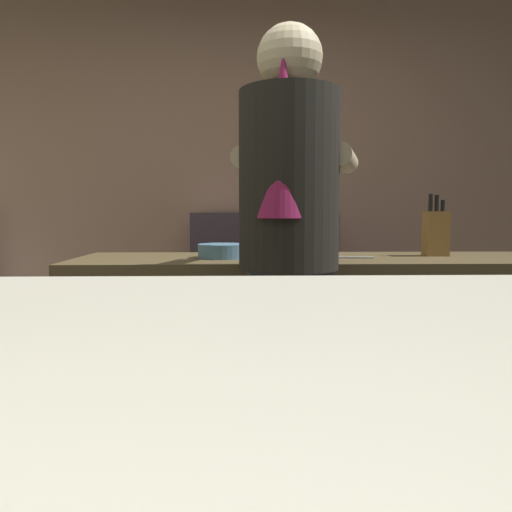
{
  "coord_description": "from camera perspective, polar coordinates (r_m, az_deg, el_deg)",
  "views": [
    {
      "loc": [
        0.01,
        -1.34,
        1.11
      ],
      "look_at": [
        0.03,
        -0.75,
        1.06
      ],
      "focal_mm": 34.58,
      "sensor_mm": 36.0,
      "label": 1
    }
  ],
  "objects": [
    {
      "name": "mixing_bowl",
      "position": [
        2.12,
        -3.82,
        0.59
      ],
      "size": [
        0.22,
        0.22,
        0.06
      ],
      "primitive_type": "cylinder",
      "color": "teal",
      "rests_on": "prep_counter"
    },
    {
      "name": "bottle_hot_sauce",
      "position": [
        3.26,
        3.95,
        6.48
      ],
      "size": [
        0.06,
        0.06,
        0.21
      ],
      "color": "black",
      "rests_on": "back_shelf"
    },
    {
      "name": "prep_counter",
      "position": [
        2.25,
        7.14,
        -11.88
      ],
      "size": [
        2.1,
        0.6,
        0.92
      ],
      "primitive_type": "cube",
      "color": "brown",
      "rests_on": "ground"
    },
    {
      "name": "knife_block",
      "position": [
        2.36,
        20.08,
        2.57
      ],
      "size": [
        0.1,
        0.08,
        0.28
      ],
      "color": "olive",
      "rests_on": "prep_counter"
    },
    {
      "name": "bottle_vinegar",
      "position": [
        3.27,
        6.82,
        6.58
      ],
      "size": [
        0.05,
        0.05,
        0.23
      ],
      "color": "#2B549D",
      "rests_on": "back_shelf"
    },
    {
      "name": "wall_back",
      "position": [
        3.54,
        -1.9,
        8.8
      ],
      "size": [
        5.2,
        0.1,
        2.7
      ],
      "primitive_type": "cube",
      "color": "#99765F",
      "rests_on": "ground"
    },
    {
      "name": "back_shelf",
      "position": [
        3.3,
        0.89,
        -4.69
      ],
      "size": [
        0.94,
        0.36,
        1.12
      ],
      "primitive_type": "cube",
      "color": "#3E323B",
      "rests_on": "ground"
    },
    {
      "name": "bartender",
      "position": [
        1.68,
        3.75,
        1.49
      ],
      "size": [
        0.49,
        0.55,
        1.74
      ],
      "rotation": [
        0.0,
        0.0,
        1.28
      ],
      "color": "#33353B",
      "rests_on": "ground"
    },
    {
      "name": "chefs_knife",
      "position": [
        2.14,
        10.26,
        -0.15
      ],
      "size": [
        0.24,
        0.07,
        0.01
      ],
      "primitive_type": "cube",
      "rotation": [
        0.0,
        0.0,
        -0.18
      ],
      "color": "silver",
      "rests_on": "prep_counter"
    }
  ]
}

